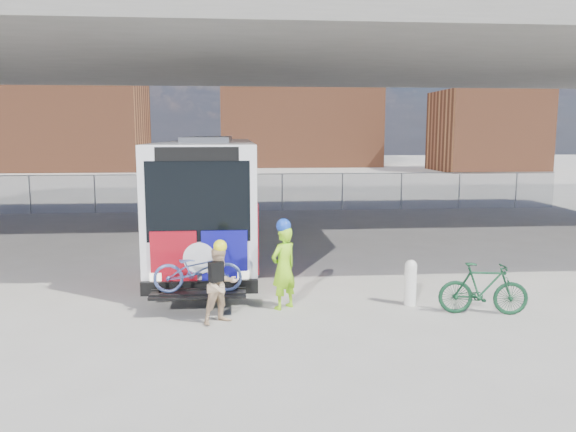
{
  "coord_description": "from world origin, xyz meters",
  "views": [
    {
      "loc": [
        -1.12,
        -15.4,
        3.8
      ],
      "look_at": [
        0.18,
        -0.61,
        1.6
      ],
      "focal_mm": 35.0,
      "sensor_mm": 36.0,
      "label": 1
    }
  ],
  "objects": [
    {
      "name": "cyclist_hivis",
      "position": [
        -0.18,
        -3.58,
        0.96
      ],
      "size": [
        0.79,
        0.75,
        1.99
      ],
      "rotation": [
        0.0,
        0.0,
        3.81
      ],
      "color": "#95EA18",
      "rests_on": "ground"
    },
    {
      "name": "overpass",
      "position": [
        0.0,
        4.0,
        6.54
      ],
      "size": [
        40.0,
        16.0,
        7.95
      ],
      "color": "#605E59",
      "rests_on": "ground"
    },
    {
      "name": "ground",
      "position": [
        0.0,
        0.0,
        0.0
      ],
      "size": [
        160.0,
        160.0,
        0.0
      ],
      "primitive_type": "plane",
      "color": "#9E9991",
      "rests_on": "ground"
    },
    {
      "name": "bollard",
      "position": [
        2.65,
        -3.58,
        0.55
      ],
      "size": [
        0.27,
        0.27,
        1.03
      ],
      "color": "silver",
      "rests_on": "ground"
    },
    {
      "name": "smokestack",
      "position": [
        14.0,
        55.0,
        12.5
      ],
      "size": [
        2.2,
        2.2,
        25.0
      ],
      "primitive_type": "cylinder",
      "color": "brown",
      "rests_on": "ground"
    },
    {
      "name": "brick_buildings",
      "position": [
        1.23,
        48.23,
        5.42
      ],
      "size": [
        54.0,
        22.0,
        12.0
      ],
      "color": "brown",
      "rests_on": "ground"
    },
    {
      "name": "cyclist_tan",
      "position": [
        -1.51,
        -4.43,
        0.81
      ],
      "size": [
        0.96,
        0.91,
        1.71
      ],
      "rotation": [
        0.0,
        0.0,
        0.58
      ],
      "color": "tan",
      "rests_on": "ground"
    },
    {
      "name": "bike_parked",
      "position": [
        3.98,
        -4.36,
        0.56
      ],
      "size": [
        1.91,
        0.85,
        1.11
      ],
      "primitive_type": "imported",
      "rotation": [
        0.0,
        0.0,
        1.39
      ],
      "color": "#143F25",
      "rests_on": "ground"
    },
    {
      "name": "chainlink_fence",
      "position": [
        0.0,
        12.0,
        1.42
      ],
      "size": [
        30.0,
        0.06,
        30.0
      ],
      "color": "gray",
      "rests_on": "ground"
    },
    {
      "name": "bus",
      "position": [
        -2.0,
        2.73,
        2.11
      ],
      "size": [
        2.67,
        12.9,
        3.69
      ],
      "color": "silver",
      "rests_on": "ground"
    }
  ]
}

